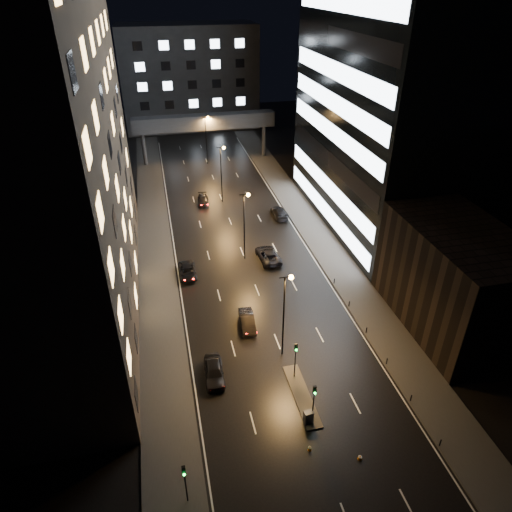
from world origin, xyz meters
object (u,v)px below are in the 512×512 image
(car_away_b, at_px, (247,321))
(utility_cabinet, at_px, (308,417))
(car_away_a, at_px, (214,372))
(car_away_d, at_px, (203,200))
(car_toward_a, at_px, (268,255))
(car_toward_b, at_px, (279,213))
(car_away_c, at_px, (187,271))

(car_away_b, distance_m, utility_cabinet, 14.65)
(car_away_a, bearing_deg, car_away_d, 87.17)
(car_away_a, height_order, utility_cabinet, car_away_a)
(car_away_b, bearing_deg, car_toward_a, 70.12)
(car_away_b, distance_m, car_toward_a, 14.85)
(car_away_d, height_order, car_toward_b, car_toward_b)
(car_away_b, relative_size, car_toward_b, 0.85)
(car_toward_b, relative_size, utility_cabinet, 4.11)
(car_away_b, bearing_deg, utility_cabinet, -76.10)
(car_away_a, relative_size, car_toward_a, 0.82)
(car_away_b, height_order, car_away_c, car_away_b)
(car_toward_b, bearing_deg, utility_cabinet, 79.04)
(car_away_a, xyz_separation_m, car_away_b, (4.91, 7.04, -0.07))
(car_away_b, relative_size, car_away_c, 0.93)
(car_toward_b, xyz_separation_m, utility_cabinet, (-8.47, -40.90, 0.03))
(car_away_a, xyz_separation_m, car_away_c, (-0.82, 19.16, -0.13))
(car_toward_a, height_order, utility_cabinet, car_toward_a)
(car_away_c, distance_m, car_away_d, 22.98)
(car_away_c, distance_m, car_toward_b, 22.11)
(car_away_b, height_order, utility_cabinet, car_away_b)
(car_away_b, height_order, car_away_d, car_away_b)
(car_away_b, height_order, car_toward_a, car_toward_a)
(car_away_d, bearing_deg, car_away_c, -97.84)
(car_away_c, bearing_deg, car_away_b, -64.51)
(car_away_a, height_order, car_away_c, car_away_a)
(car_away_b, xyz_separation_m, car_toward_b, (11.08, 26.49, 0.02))
(car_away_c, relative_size, car_toward_b, 0.92)
(utility_cabinet, bearing_deg, car_away_a, 129.95)
(car_away_b, bearing_deg, car_toward_b, 70.93)
(car_toward_b, bearing_deg, car_away_a, 65.24)
(car_away_b, height_order, car_toward_b, car_toward_b)
(car_away_c, relative_size, car_toward_a, 0.84)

